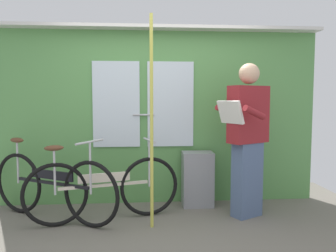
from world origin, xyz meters
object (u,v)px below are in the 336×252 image
bicycle_leaning_behind (52,186)px  handrail_pole (152,123)px  bicycle_near_door (104,188)px  passenger_reading_newspaper (247,136)px  trash_bin_by_wall (197,179)px

bicycle_leaning_behind → handrail_pole: (1.13, -0.31, 0.74)m
bicycle_near_door → bicycle_leaning_behind: bicycle_leaning_behind is taller
passenger_reading_newspaper → bicycle_near_door: bearing=-27.4°
bicycle_leaning_behind → passenger_reading_newspaper: size_ratio=0.90×
bicycle_near_door → passenger_reading_newspaper: size_ratio=0.96×
bicycle_near_door → passenger_reading_newspaper: 1.74m
bicycle_near_door → handrail_pole: handrail_pole is taller
bicycle_leaning_behind → handrail_pole: bearing=14.2°
trash_bin_by_wall → handrail_pole: 1.19m
trash_bin_by_wall → handrail_pole: bearing=-131.8°
bicycle_near_door → bicycle_leaning_behind: 0.60m
bicycle_near_door → trash_bin_by_wall: (1.14, 0.45, -0.02)m
bicycle_leaning_behind → bicycle_near_door: bearing=21.0°
handrail_pole → trash_bin_by_wall: bearing=48.2°
bicycle_leaning_behind → passenger_reading_newspaper: (2.23, -0.06, 0.56)m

